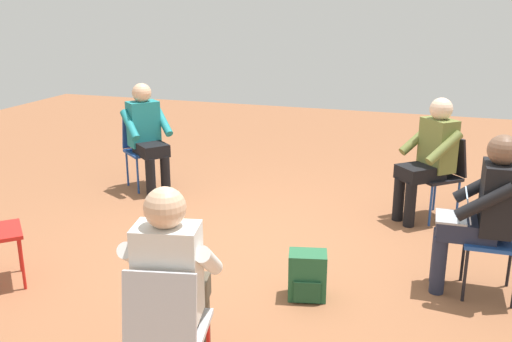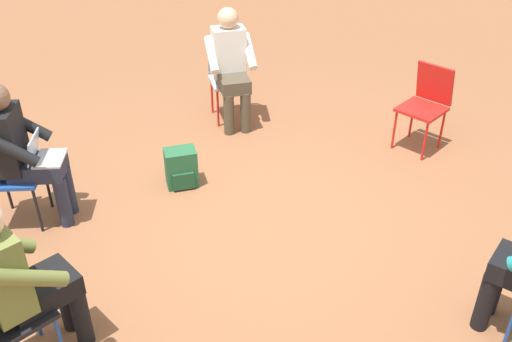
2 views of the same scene
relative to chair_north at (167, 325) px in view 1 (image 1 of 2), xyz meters
name	(u,v)px [view 1 (image 1 of 2)]	position (x,y,z in m)	size (l,w,h in m)	color
ground_plane	(250,250)	(0.23, -2.05, -0.50)	(14.00, 14.00, 0.00)	brown
chair_north	(167,325)	(0.00, 0.00, 0.00)	(0.47, 0.51, 0.85)	#B7B7BC
chair_west	(503,234)	(-1.79, -1.87, 0.00)	(0.44, 0.41, 0.85)	#1E4799
chair_southeast	(142,145)	(2.03, -3.41, 0.00)	(0.58, 0.58, 0.85)	#1E4799
chair_southwest	(441,171)	(-1.34, -3.43, 0.00)	(0.59, 0.58, 0.85)	black
person_with_laptop	(482,207)	(-1.62, -1.87, 0.20)	(0.53, 0.50, 1.24)	#23283D
person_in_teal	(147,132)	(1.91, -3.31, 0.20)	(0.63, 0.63, 1.24)	black
person_in_white	(173,277)	(0.03, -0.16, 0.20)	(0.56, 0.57, 1.24)	#4C4233
person_in_olive	(430,153)	(-1.21, -3.32, 0.20)	(0.63, 0.63, 1.24)	black
backpack_near_laptop_user	(307,278)	(-0.44, -1.39, -0.34)	(0.32, 0.29, 0.36)	#235B38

